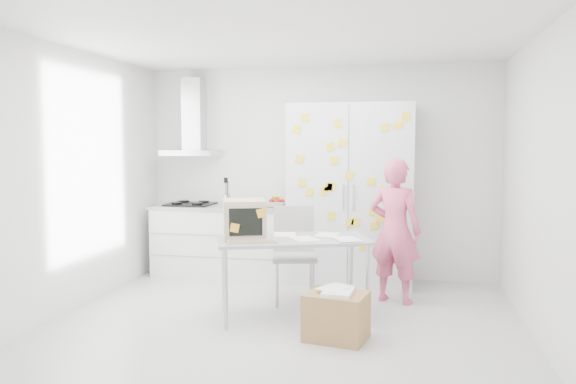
% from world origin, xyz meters
% --- Properties ---
extents(floor, '(4.50, 4.00, 0.02)m').
position_xyz_m(floor, '(0.00, 0.00, -0.01)').
color(floor, silver).
rests_on(floor, ground).
extents(walls, '(4.52, 4.01, 2.70)m').
position_xyz_m(walls, '(0.00, 0.72, 1.35)').
color(walls, white).
rests_on(walls, ground).
extents(ceiling, '(4.50, 4.00, 0.02)m').
position_xyz_m(ceiling, '(0.00, 0.00, 2.70)').
color(ceiling, white).
rests_on(ceiling, walls).
extents(counter_run, '(1.84, 0.63, 1.28)m').
position_xyz_m(counter_run, '(-1.20, 1.70, 0.47)').
color(counter_run, white).
rests_on(counter_run, ground).
extents(range_hood, '(0.70, 0.48, 1.01)m').
position_xyz_m(range_hood, '(-1.65, 1.84, 1.96)').
color(range_hood, silver).
rests_on(range_hood, walls).
extents(tall_cabinet, '(1.50, 0.68, 2.20)m').
position_xyz_m(tall_cabinet, '(0.45, 1.67, 1.10)').
color(tall_cabinet, silver).
rests_on(tall_cabinet, ground).
extents(person, '(0.67, 0.55, 1.57)m').
position_xyz_m(person, '(1.00, 0.93, 0.79)').
color(person, '#E0577C').
rests_on(person, ground).
extents(desk, '(1.64, 1.20, 1.17)m').
position_xyz_m(desk, '(-0.27, 0.11, 0.89)').
color(desk, '#A1A8AC').
rests_on(desk, ground).
extents(chair, '(0.56, 0.56, 1.03)m').
position_xyz_m(chair, '(-0.07, 0.76, 0.59)').
color(chair, '#A9A9A7').
rests_on(chair, ground).
extents(cardboard_box, '(0.59, 0.50, 0.45)m').
position_xyz_m(cardboard_box, '(0.53, -0.36, 0.22)').
color(cardboard_box, '#AA7E49').
rests_on(cardboard_box, ground).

